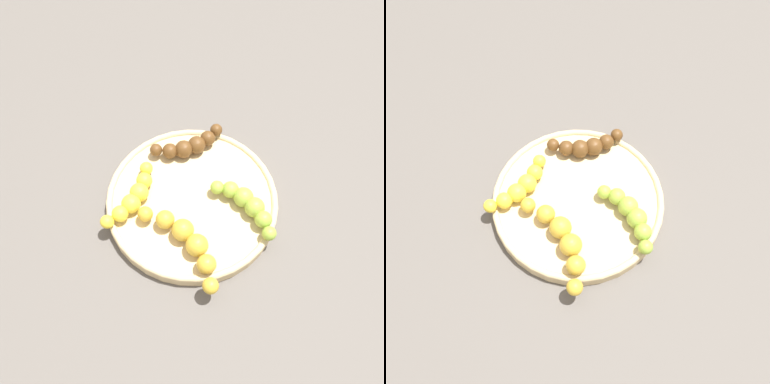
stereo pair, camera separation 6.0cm
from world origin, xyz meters
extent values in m
plane|color=#56514C|center=(0.00, 0.00, 0.00)|extent=(2.40, 2.40, 0.00)
cylinder|color=#D1B784|center=(0.00, 0.00, 0.01)|extent=(0.26, 0.26, 0.02)
torus|color=#D1B784|center=(0.00, 0.00, 0.02)|extent=(0.26, 0.26, 0.01)
sphere|color=#8CAD38|center=(-0.09, 0.09, 0.03)|extent=(0.02, 0.02, 0.02)
sphere|color=#8CAD38|center=(-0.09, 0.07, 0.03)|extent=(0.03, 0.03, 0.03)
sphere|color=#8CAD38|center=(-0.08, 0.05, 0.03)|extent=(0.03, 0.03, 0.03)
sphere|color=#8CAD38|center=(-0.07, 0.03, 0.03)|extent=(0.03, 0.03, 0.03)
sphere|color=#8CAD38|center=(-0.06, 0.01, 0.03)|extent=(0.03, 0.03, 0.03)
sphere|color=#8CAD38|center=(-0.04, 0.00, 0.03)|extent=(0.02, 0.02, 0.02)
sphere|color=#593819|center=(0.03, -0.09, 0.03)|extent=(0.02, 0.02, 0.02)
sphere|color=#593819|center=(0.01, -0.08, 0.03)|extent=(0.02, 0.02, 0.02)
sphere|color=#593819|center=(-0.01, -0.08, 0.03)|extent=(0.03, 0.03, 0.03)
sphere|color=#593819|center=(-0.03, -0.08, 0.03)|extent=(0.03, 0.03, 0.03)
sphere|color=#593819|center=(-0.05, -0.09, 0.03)|extent=(0.02, 0.02, 0.02)
sphere|color=#593819|center=(-0.07, -0.10, 0.03)|extent=(0.02, 0.02, 0.02)
sphere|color=yellow|center=(0.13, 0.01, 0.03)|extent=(0.02, 0.02, 0.02)
sphere|color=yellow|center=(0.11, 0.01, 0.03)|extent=(0.02, 0.02, 0.02)
sphere|color=yellow|center=(0.09, -0.01, 0.03)|extent=(0.03, 0.03, 0.03)
sphere|color=yellow|center=(0.07, -0.02, 0.03)|extent=(0.03, 0.03, 0.03)
sphere|color=yellow|center=(0.06, -0.04, 0.03)|extent=(0.02, 0.02, 0.02)
sphere|color=yellow|center=(0.06, -0.06, 0.03)|extent=(0.02, 0.02, 0.02)
sphere|color=gold|center=(0.01, 0.14, 0.04)|extent=(0.02, 0.02, 0.02)
sphere|color=gold|center=(0.01, 0.11, 0.04)|extent=(0.03, 0.03, 0.03)
sphere|color=gold|center=(0.01, 0.08, 0.04)|extent=(0.03, 0.03, 0.03)
sphere|color=gold|center=(0.03, 0.05, 0.04)|extent=(0.03, 0.03, 0.03)
sphere|color=gold|center=(0.05, 0.03, 0.04)|extent=(0.03, 0.03, 0.03)
sphere|color=gold|center=(0.07, 0.02, 0.04)|extent=(0.02, 0.02, 0.02)
camera|label=1|loc=(0.08, 0.29, 0.56)|focal=38.47mm
camera|label=2|loc=(0.02, 0.30, 0.56)|focal=38.47mm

